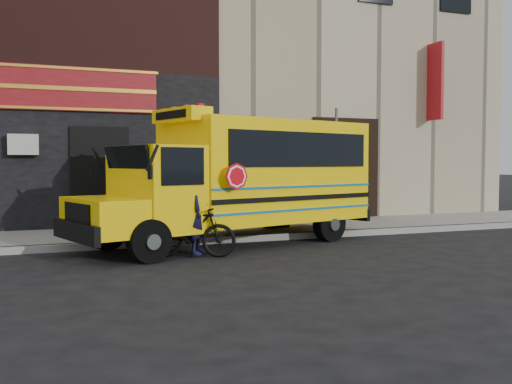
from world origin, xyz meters
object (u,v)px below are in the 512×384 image
object	(u,v)px
sign_pole	(337,166)
cyclist	(198,212)
school_bus	(243,176)
bicycle	(192,231)

from	to	relation	value
sign_pole	cyclist	size ratio (longest dim) A/B	1.80
school_bus	bicycle	bearing A→B (deg)	-137.51
bicycle	cyclist	world-z (taller)	cyclist
sign_pole	bicycle	world-z (taller)	sign_pole
sign_pole	bicycle	bearing A→B (deg)	-157.50
sign_pole	cyclist	world-z (taller)	sign_pole
sign_pole	cyclist	bearing A→B (deg)	-157.67
cyclist	sign_pole	bearing A→B (deg)	-40.53
school_bus	sign_pole	world-z (taller)	sign_pole
school_bus	cyclist	distance (m)	2.05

